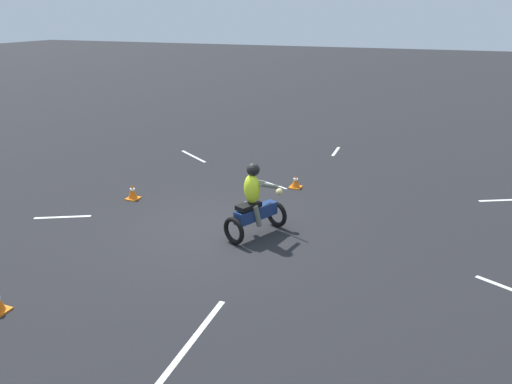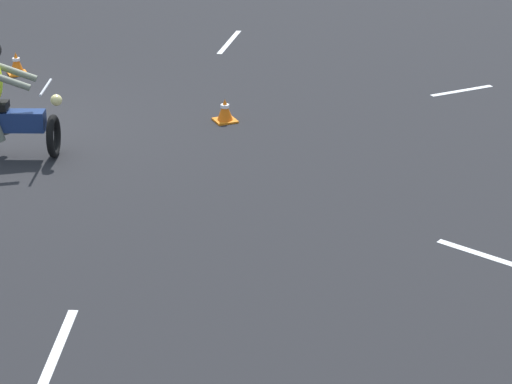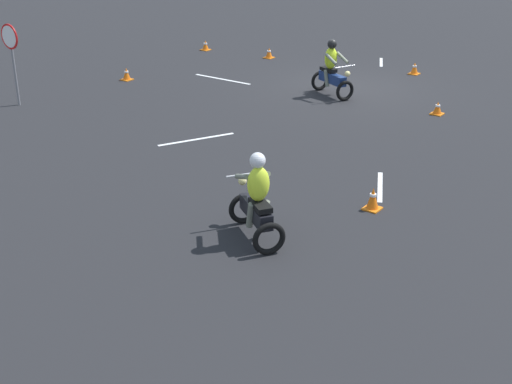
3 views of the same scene
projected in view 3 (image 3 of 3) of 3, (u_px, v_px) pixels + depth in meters
The scene contains 14 objects.
ground_plane at pixel (346, 88), 21.99m from camera, with size 120.00×120.00×0.00m, color black.
motorcycle_rider_foreground at pixel (332, 71), 20.97m from camera, with size 1.53×1.13×1.66m.
motorcycle_rider_background at pixel (257, 202), 12.47m from camera, with size 1.50×1.27×1.66m.
stop_sign at pixel (11, 48), 19.67m from camera, with size 0.70×0.08×2.30m.
traffic_cone_near_left at pixel (127, 74), 22.79m from camera, with size 0.32×0.32×0.40m.
traffic_cone_near_right at pixel (415, 69), 23.48m from camera, with size 0.32×0.32×0.40m.
traffic_cone_mid_center at pixel (269, 53), 25.61m from camera, with size 0.32×0.32×0.37m.
traffic_cone_mid_left at pixel (205, 46), 26.80m from camera, with size 0.32×0.32×0.36m.
traffic_cone_far_right at pixel (373, 199), 13.81m from camera, with size 0.32×0.32×0.45m.
traffic_cone_far_center at pixel (438, 108), 19.45m from camera, with size 0.32×0.32×0.36m.
lane_stripe_e at pixel (222, 79), 22.95m from camera, with size 0.10×2.18×0.01m, color silver.
lane_stripe_ne at pixel (197, 139), 17.63m from camera, with size 0.10×2.02×0.01m, color silver.
lane_stripe_nw at pixel (380, 187), 14.91m from camera, with size 0.10×1.60×0.01m, color silver.
lane_stripe_se at pixel (381, 62), 25.08m from camera, with size 0.10×1.32×0.01m, color silver.
Camera 3 is at (-10.56, 18.85, 5.90)m, focal length 50.00 mm.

